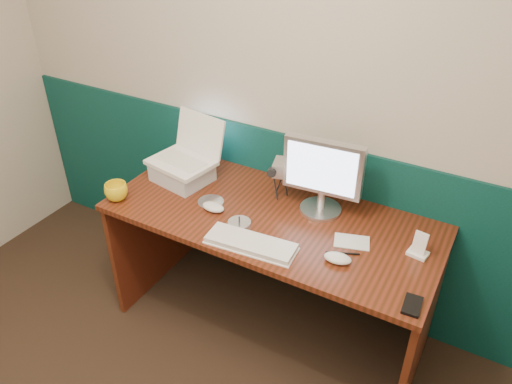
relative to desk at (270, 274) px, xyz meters
The scene contains 18 objects.
back_wall 0.96m from the desk, 113.19° to the left, with size 3.50×0.04×2.50m, color #B7AB9A.
wainscot 0.41m from the desk, 113.88° to the left, with size 3.48×0.02×1.00m, color #073029.
desk is the anchor object (origin of this frame).
laptop_riser 0.71m from the desk, behind, with size 0.28×0.23×0.10m, color silver.
laptop 0.83m from the desk, behind, with size 0.32×0.24×0.27m, color white, non-canonical shape.
monitor 0.61m from the desk, 39.40° to the left, with size 0.37×0.11×0.37m, color silver, non-canonical shape.
keyboard 0.46m from the desk, 83.59° to the right, with size 0.40×0.13×0.02m, color silver.
mouse_right 0.58m from the desk, 21.72° to the right, with size 0.12×0.07×0.04m, color silver.
mouse_left 0.49m from the desk, 159.71° to the right, with size 0.12×0.07×0.04m, color silver.
mug 0.89m from the desk, 161.19° to the right, with size 0.11×0.11×0.09m, color yellow.
camcorder 0.51m from the desk, 103.31° to the left, with size 0.09×0.14×0.21m, color silver, non-canonical shape.
cd_spindle 0.42m from the desk, 122.89° to the right, with size 0.11×0.11×0.02m, color silver.
cd_loose_a 0.49m from the desk, behind, with size 0.13×0.13×0.00m, color silver.
pen 0.56m from the desk, 14.05° to the right, with size 0.01×0.01×0.15m, color black.
papers 0.55m from the desk, ahead, with size 0.16×0.10×0.00m, color silver.
dock 0.78m from the desk, ahead, with size 0.08×0.06×0.02m, color white.
music_player 0.81m from the desk, ahead, with size 0.06×0.01×0.10m, color white.
pda 0.87m from the desk, 19.42° to the right, with size 0.07×0.11×0.01m, color black.
Camera 1 is at (1.04, -0.35, 2.14)m, focal length 35.00 mm.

